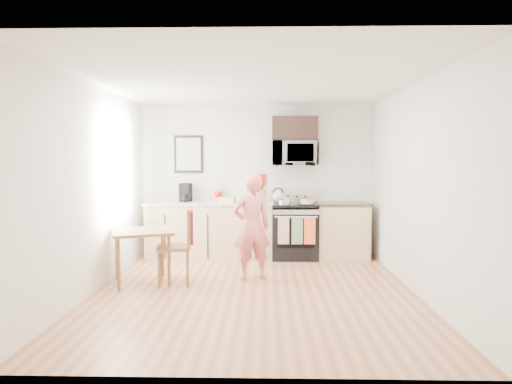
{
  "coord_description": "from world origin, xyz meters",
  "views": [
    {
      "loc": [
        0.16,
        -5.64,
        1.65
      ],
      "look_at": [
        0.0,
        1.0,
        1.18
      ],
      "focal_mm": 32.0,
      "sensor_mm": 36.0,
      "label": 1
    }
  ],
  "objects_px": {
    "cake": "(307,202)",
    "chair": "(184,235)",
    "person": "(252,227)",
    "dining_table": "(142,236)",
    "microwave": "(295,153)",
    "range": "(295,232)"
  },
  "relations": [
    {
      "from": "person",
      "to": "cake",
      "type": "height_order",
      "value": "person"
    },
    {
      "from": "microwave",
      "to": "dining_table",
      "type": "bearing_deg",
      "value": -141.02
    },
    {
      "from": "range",
      "to": "dining_table",
      "type": "distance_m",
      "value": 2.69
    },
    {
      "from": "person",
      "to": "range",
      "type": "bearing_deg",
      "value": -132.4
    },
    {
      "from": "microwave",
      "to": "chair",
      "type": "xyz_separation_m",
      "value": [
        -1.56,
        -1.75,
        -1.11
      ]
    },
    {
      "from": "person",
      "to": "dining_table",
      "type": "relative_size",
      "value": 1.73
    },
    {
      "from": "cake",
      "to": "chair",
      "type": "bearing_deg",
      "value": -140.07
    },
    {
      "from": "person",
      "to": "chair",
      "type": "distance_m",
      "value": 0.92
    },
    {
      "from": "range",
      "to": "cake",
      "type": "xyz_separation_m",
      "value": [
        0.18,
        -0.19,
        0.53
      ]
    },
    {
      "from": "range",
      "to": "chair",
      "type": "relative_size",
      "value": 1.15
    },
    {
      "from": "range",
      "to": "person",
      "type": "distance_m",
      "value": 1.58
    },
    {
      "from": "range",
      "to": "person",
      "type": "xyz_separation_m",
      "value": [
        -0.68,
        -1.4,
        0.29
      ]
    },
    {
      "from": "chair",
      "to": "cake",
      "type": "xyz_separation_m",
      "value": [
        1.74,
        1.46,
        0.31
      ]
    },
    {
      "from": "chair",
      "to": "cake",
      "type": "height_order",
      "value": "same"
    },
    {
      "from": "range",
      "to": "person",
      "type": "bearing_deg",
      "value": -115.85
    },
    {
      "from": "chair",
      "to": "cake",
      "type": "relative_size",
      "value": 3.94
    },
    {
      "from": "microwave",
      "to": "person",
      "type": "distance_m",
      "value": 1.94
    },
    {
      "from": "microwave",
      "to": "chair",
      "type": "bearing_deg",
      "value": -131.71
    },
    {
      "from": "chair",
      "to": "dining_table",
      "type": "bearing_deg",
      "value": 168.6
    },
    {
      "from": "microwave",
      "to": "person",
      "type": "xyz_separation_m",
      "value": [
        -0.68,
        -1.5,
        -1.03
      ]
    },
    {
      "from": "dining_table",
      "to": "chair",
      "type": "bearing_deg",
      "value": -2.15
    },
    {
      "from": "microwave",
      "to": "dining_table",
      "type": "relative_size",
      "value": 0.9
    }
  ]
}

